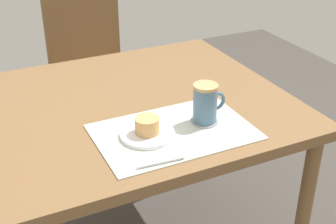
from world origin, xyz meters
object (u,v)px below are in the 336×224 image
Objects in this scene: dining_table at (133,122)px; wooden_chair at (95,72)px; coffee_mug at (206,103)px; pastry at (147,125)px; pastry_plate at (147,134)px.

wooden_chair is (0.11, 0.80, -0.15)m from dining_table.
coffee_mug is at bearing 87.77° from wooden_chair.
pastry is (-0.16, -1.04, 0.27)m from wooden_chair.
dining_table is 8.56× the size of coffee_mug.
pastry_plate is at bearing 0.00° from pastry.
dining_table is 0.83m from wooden_chair.
coffee_mug is at bearing 0.38° from pastry.
pastry is at bearing 0.00° from pastry_plate.
dining_table is 0.25m from pastry_plate.
dining_table is 14.45× the size of pastry.
dining_table is 6.41× the size of pastry_plate.
wooden_chair is at bearing 81.45° from pastry_plate.
wooden_chair is 5.34× the size of pastry_plate.
wooden_chair reaches higher than pastry_plate.
pastry_plate reaches higher than dining_table.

